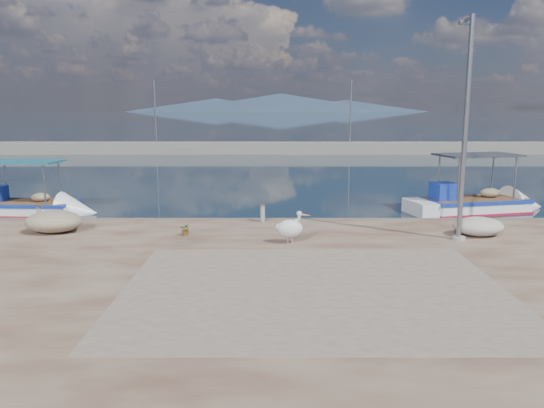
{
  "coord_description": "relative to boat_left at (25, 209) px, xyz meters",
  "views": [
    {
      "loc": [
        0.02,
        -14.95,
        4.72
      ],
      "look_at": [
        0.0,
        3.8,
        1.3
      ],
      "focal_mm": 35.0,
      "sensor_mm": 36.0,
      "label": 1
    }
  ],
  "objects": [
    {
      "name": "net_pile_d",
      "position": [
        18.02,
        -6.14,
        0.59
      ],
      "size": [
        1.66,
        1.25,
        0.62
      ],
      "primitive_type": "ellipsoid",
      "color": "beige",
      "rests_on": "quay"
    },
    {
      "name": "bollard_far",
      "position": [
        2.64,
        -4.51,
        0.66
      ],
      "size": [
        0.23,
        0.23,
        0.7
      ],
      "color": "gray",
      "rests_on": "quay"
    },
    {
      "name": "quay",
      "position": [
        11.13,
        -14.45,
        0.03
      ],
      "size": [
        44.0,
        22.0,
        0.5
      ],
      "primitive_type": "cube",
      "color": "#4E2E22",
      "rests_on": "ground"
    },
    {
      "name": "potted_plant",
      "position": [
        8.24,
        -6.13,
        0.49
      ],
      "size": [
        0.43,
        0.39,
        0.41
      ],
      "primitive_type": "imported",
      "rotation": [
        0.0,
        0.0,
        -0.2
      ],
      "color": "#33722D",
      "rests_on": "quay"
    },
    {
      "name": "ground",
      "position": [
        11.13,
        -8.45,
        -0.22
      ],
      "size": [
        1400.0,
        1400.0,
        0.0
      ],
      "primitive_type": "plane",
      "color": "#162635",
      "rests_on": "ground"
    },
    {
      "name": "pelican",
      "position": [
        11.71,
        -7.19,
        0.78
      ],
      "size": [
        1.1,
        0.64,
        1.05
      ],
      "rotation": [
        0.0,
        0.0,
        -0.19
      ],
      "color": "tan",
      "rests_on": "quay"
    },
    {
      "name": "net_pile_b",
      "position": [
        3.63,
        -5.67,
        0.65
      ],
      "size": [
        1.91,
        1.48,
        0.74
      ],
      "primitive_type": "ellipsoid",
      "color": "tan",
      "rests_on": "quay"
    },
    {
      "name": "lamp_post",
      "position": [
        17.19,
        -6.66,
        3.58
      ],
      "size": [
        0.44,
        0.96,
        7.0
      ],
      "color": "gray",
      "rests_on": "quay"
    },
    {
      "name": "boat_right",
      "position": [
        20.37,
        0.52,
        0.02
      ],
      "size": [
        6.76,
        3.55,
        3.1
      ],
      "rotation": [
        0.0,
        0.0,
        0.23
      ],
      "color": "white",
      "rests_on": "ground"
    },
    {
      "name": "quay_patch",
      "position": [
        12.13,
        -11.45,
        0.29
      ],
      "size": [
        9.0,
        7.0,
        0.01
      ],
      "primitive_type": "cube",
      "color": "gray",
      "rests_on": "quay"
    },
    {
      "name": "breakwater",
      "position": [
        11.12,
        31.55,
        0.39
      ],
      "size": [
        120.0,
        2.2,
        7.5
      ],
      "color": "gray",
      "rests_on": "ground"
    },
    {
      "name": "boat_left",
      "position": [
        0.0,
        0.0,
        0.0
      ],
      "size": [
        5.91,
        2.26,
        2.79
      ],
      "rotation": [
        0.0,
        0.0,
        -0.06
      ],
      "color": "white",
      "rests_on": "ground"
    },
    {
      "name": "bollard_near",
      "position": [
        10.77,
        -3.97,
        0.65
      ],
      "size": [
        0.22,
        0.22,
        0.67
      ],
      "color": "gray",
      "rests_on": "quay"
    },
    {
      "name": "mountains",
      "position": [
        15.52,
        641.55,
        9.29
      ],
      "size": [
        370.0,
        280.0,
        22.0
      ],
      "color": "#28384C",
      "rests_on": "ground"
    }
  ]
}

